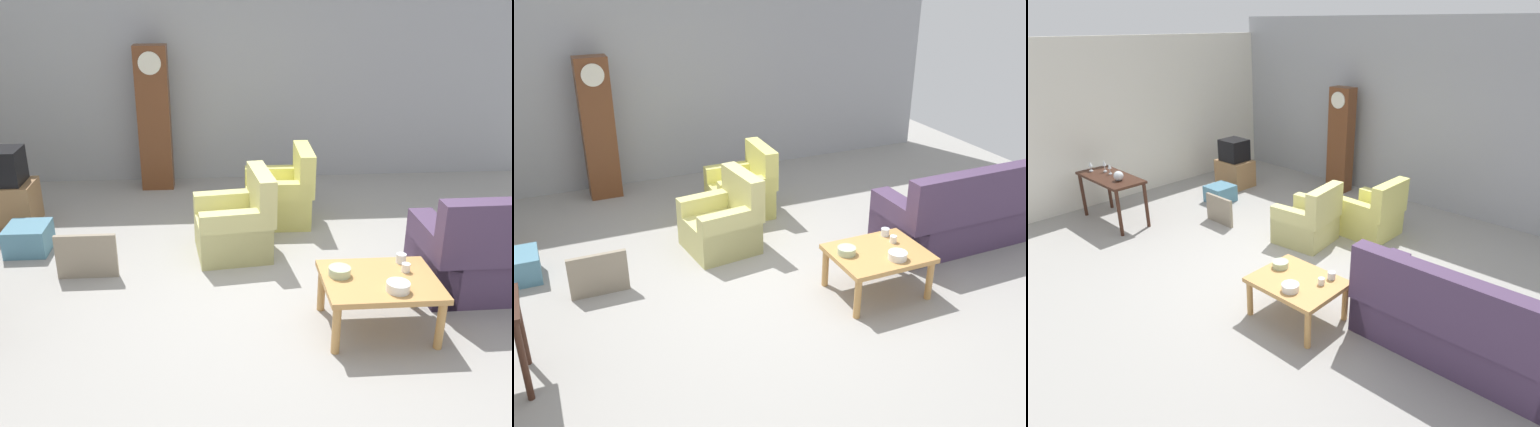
# 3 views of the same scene
# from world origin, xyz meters

# --- Properties ---
(ground_plane) EXTENTS (10.40, 10.40, 0.00)m
(ground_plane) POSITION_xyz_m (0.00, 0.00, 0.00)
(ground_plane) COLOR #999691
(garage_door_wall) EXTENTS (8.40, 0.16, 3.20)m
(garage_door_wall) POSITION_xyz_m (0.00, 3.60, 1.60)
(garage_door_wall) COLOR #9EA0A5
(garage_door_wall) RESTS_ON ground_plane
(pegboard_wall_left) EXTENTS (0.12, 6.40, 2.88)m
(pegboard_wall_left) POSITION_xyz_m (-4.20, 0.40, 1.44)
(pegboard_wall_left) COLOR silver
(pegboard_wall_left) RESTS_ON ground_plane
(couch_floral) EXTENTS (2.11, 0.90, 1.04)m
(couch_floral) POSITION_xyz_m (2.43, -0.04, 0.36)
(couch_floral) COLOR #4C3856
(couch_floral) RESTS_ON ground_plane
(armchair_olive_near) EXTENTS (0.88, 0.85, 0.92)m
(armchair_olive_near) POSITION_xyz_m (-0.31, 0.95, 0.31)
(armchair_olive_near) COLOR #CCC67A
(armchair_olive_near) RESTS_ON ground_plane
(armchair_olive_far) EXTENTS (0.80, 0.78, 0.92)m
(armchair_olive_far) POSITION_xyz_m (0.27, 1.81, 0.31)
(armchair_olive_far) COLOR #DED96F
(armchair_olive_far) RESTS_ON ground_plane
(coffee_table_wood) EXTENTS (0.96, 0.76, 0.48)m
(coffee_table_wood) POSITION_xyz_m (0.82, -0.61, 0.41)
(coffee_table_wood) COLOR tan
(coffee_table_wood) RESTS_ON ground_plane
(console_table_dark) EXTENTS (1.30, 0.56, 0.78)m
(console_table_dark) POSITION_xyz_m (-3.19, -0.62, 0.67)
(console_table_dark) COLOR #381E14
(console_table_dark) RESTS_ON ground_plane
(grandfather_clock) EXTENTS (0.44, 0.30, 1.99)m
(grandfather_clock) POSITION_xyz_m (-1.35, 3.16, 1.00)
(grandfather_clock) COLOR brown
(grandfather_clock) RESTS_ON ground_plane
(tv_stand_cabinet) EXTENTS (0.68, 0.52, 0.53)m
(tv_stand_cabinet) POSITION_xyz_m (-3.06, 1.94, 0.27)
(tv_stand_cabinet) COLOR #997047
(tv_stand_cabinet) RESTS_ON ground_plane
(tv_crt) EXTENTS (0.48, 0.44, 0.42)m
(tv_crt) POSITION_xyz_m (-3.06, 1.94, 0.74)
(tv_crt) COLOR black
(tv_crt) RESTS_ON tv_stand_cabinet
(framed_picture_leaning) EXTENTS (0.60, 0.05, 0.46)m
(framed_picture_leaning) POSITION_xyz_m (-1.83, 0.49, 0.23)
(framed_picture_leaning) COLOR gray
(framed_picture_leaning) RESTS_ON ground_plane
(storage_box_blue) EXTENTS (0.45, 0.46, 0.30)m
(storage_box_blue) POSITION_xyz_m (-2.60, 1.15, 0.15)
(storage_box_blue) COLOR teal
(storage_box_blue) RESTS_ON ground_plane
(glass_dome_cloche) EXTENTS (0.15, 0.15, 0.15)m
(glass_dome_cloche) POSITION_xyz_m (-2.89, -0.63, 0.86)
(glass_dome_cloche) COLOR silver
(glass_dome_cloche) RESTS_ON console_table_dark
(cup_white_porcelain) EXTENTS (0.07, 0.07, 0.07)m
(cup_white_porcelain) POSITION_xyz_m (1.07, -0.50, 0.52)
(cup_white_porcelain) COLOR white
(cup_white_porcelain) RESTS_ON coffee_table_wood
(cup_blue_rimmed) EXTENTS (0.09, 0.09, 0.08)m
(cup_blue_rimmed) POSITION_xyz_m (1.08, -0.33, 0.52)
(cup_blue_rimmed) COLOR silver
(cup_blue_rimmed) RESTS_ON coffee_table_wood
(bowl_white_stacked) EXTENTS (0.19, 0.19, 0.08)m
(bowl_white_stacked) POSITION_xyz_m (0.90, -0.82, 0.52)
(bowl_white_stacked) COLOR white
(bowl_white_stacked) RESTS_ON coffee_table_wood
(bowl_shallow_green) EXTENTS (0.19, 0.19, 0.07)m
(bowl_shallow_green) POSITION_xyz_m (0.49, -0.53, 0.52)
(bowl_shallow_green) COLOR #B2C69E
(bowl_shallow_green) RESTS_ON coffee_table_wood
(wine_glass_tall) EXTENTS (0.07, 0.07, 0.16)m
(wine_glass_tall) POSITION_xyz_m (-3.67, -0.70, 0.89)
(wine_glass_tall) COLOR silver
(wine_glass_tall) RESTS_ON console_table_dark
(wine_glass_mid) EXTENTS (0.06, 0.06, 0.20)m
(wine_glass_mid) POSITION_xyz_m (-3.46, -0.56, 0.92)
(wine_glass_mid) COLOR silver
(wine_glass_mid) RESTS_ON console_table_dark
(wine_glass_short) EXTENTS (0.06, 0.06, 0.18)m
(wine_glass_short) POSITION_xyz_m (-3.28, -0.57, 0.90)
(wine_glass_short) COLOR silver
(wine_glass_short) RESTS_ON console_table_dark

